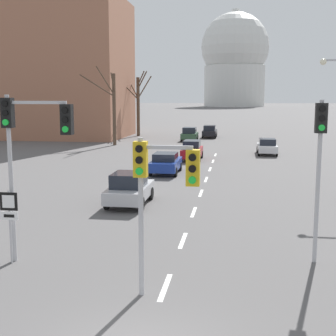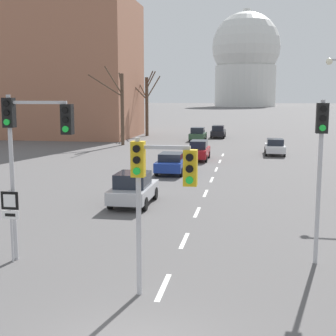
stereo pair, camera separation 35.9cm
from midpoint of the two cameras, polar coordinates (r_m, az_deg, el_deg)
The scene contains 22 objects.
lane_stripe_0 at distance 13.97m, azimuth -1.11°, elevation -14.32°, with size 0.16×2.00×0.01m, color silver.
lane_stripe_1 at distance 18.15m, azimuth 1.26°, elevation -8.82°, with size 0.16×2.00×0.01m, color silver.
lane_stripe_2 at distance 22.46m, azimuth 2.69°, elevation -5.39°, with size 0.16×2.00×0.01m, color silver.
lane_stripe_3 at distance 26.83m, azimuth 3.65°, elevation -3.07°, with size 0.16×2.00×0.01m, color silver.
lane_stripe_4 at distance 31.23m, azimuth 4.34°, elevation -1.40°, with size 0.16×2.00×0.01m, color silver.
lane_stripe_5 at distance 35.66m, azimuth 4.85°, elevation -0.14°, with size 0.16×2.00×0.01m, color silver.
lane_stripe_6 at distance 40.11m, azimuth 5.25°, elevation 0.83°, with size 0.16×2.00×0.01m, color silver.
lane_stripe_7 at distance 44.57m, azimuth 5.57°, elevation 1.62°, with size 0.16×2.00×0.01m, color silver.
traffic_signal_near_left at distance 15.74m, azimuth -17.29°, elevation 3.71°, with size 2.34×0.34×5.53m.
traffic_signal_near_right at distance 15.77m, azimuth 17.37°, elevation 1.99°, with size 0.36×0.34×5.37m.
traffic_signal_centre_tall at distance 12.48m, azimuth -1.90°, elevation -1.27°, with size 1.77×0.34×4.39m.
route_sign_post at distance 16.22m, azimuth -19.38°, elevation -5.35°, with size 0.60×0.08×2.45m.
sedan_near_left at distance 63.34m, azimuth 4.94°, elevation 4.48°, with size 1.87×4.56×1.65m.
sedan_near_right at distance 33.48m, azimuth -0.58°, elevation 0.64°, with size 1.95×4.25×1.50m.
sedan_mid_centre at distance 58.43m, azimuth 2.48°, elevation 4.15°, with size 1.94×4.12×1.70m.
sedan_far_left at distance 45.46m, azimuth 11.76°, elevation 2.60°, with size 1.83×4.21×1.53m.
sedan_far_right at distance 40.69m, azimuth 2.70°, elevation 2.18°, with size 1.68×4.46×1.73m.
sedan_distant_centre at distance 23.89m, azimuth -5.15°, elevation -2.51°, with size 1.92×4.07×1.67m.
bare_tree_left_near at distance 53.35m, azimuth -6.95°, elevation 7.55°, with size 4.01×3.35×8.90m.
bare_tree_left_far at distance 65.78m, azimuth -3.81°, elevation 7.93°, with size 3.79×3.57×8.93m.
capitol_dome at distance 269.11m, azimuth 8.10°, elevation 12.93°, with size 37.41×37.41×52.85m.
apartment_block_left at distance 66.24m, azimuth -13.32°, elevation 11.65°, with size 18.00×14.00×18.29m, color #9E664C.
Camera 1 is at (1.95, -8.71, 5.47)m, focal length 50.00 mm.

